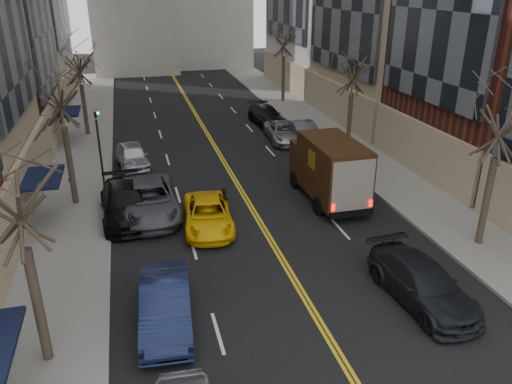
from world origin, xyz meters
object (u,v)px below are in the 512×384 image
at_px(ups_truck, 329,169).
at_px(taxi, 208,215).
at_px(observer_sedan, 422,283).
at_px(pedestrian, 225,202).

relative_size(ups_truck, taxi, 1.29).
distance_m(observer_sedan, pedestrian, 10.38).
distance_m(observer_sedan, taxi, 10.18).
bearing_deg(taxi, ups_truck, 19.40).
bearing_deg(taxi, observer_sedan, -44.21).
bearing_deg(taxi, pedestrian, 50.04).
bearing_deg(observer_sedan, pedestrian, 117.90).
height_order(observer_sedan, pedestrian, pedestrian).
height_order(ups_truck, observer_sedan, ups_truck).
bearing_deg(pedestrian, ups_truck, -73.68).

